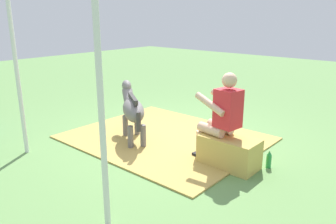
{
  "coord_description": "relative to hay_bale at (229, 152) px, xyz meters",
  "views": [
    {
      "loc": [
        -3.41,
        4.02,
        2.02
      ],
      "look_at": [
        -0.13,
        0.22,
        0.55
      ],
      "focal_mm": 35.74,
      "sensor_mm": 36.0,
      "label": 1
    }
  ],
  "objects": [
    {
      "name": "ground_plane",
      "position": [
        1.27,
        -0.26,
        -0.21
      ],
      "size": [
        24.0,
        24.0,
        0.0
      ],
      "primitive_type": "plane",
      "color": "#608C4C"
    },
    {
      "name": "hay_patch",
      "position": [
        1.37,
        -0.23,
        -0.2
      ],
      "size": [
        3.04,
        2.52,
        0.02
      ],
      "primitive_type": "cube",
      "color": "tan",
      "rests_on": "ground"
    },
    {
      "name": "soda_bottle",
      "position": [
        -0.44,
        -0.31,
        -0.09
      ],
      "size": [
        0.07,
        0.07,
        0.25
      ],
      "color": "#268C3F",
      "rests_on": "ground"
    },
    {
      "name": "tent_pole_right",
      "position": [
        2.57,
        1.59,
        1.01
      ],
      "size": [
        0.06,
        0.06,
        2.44
      ],
      "primitive_type": "cylinder",
      "color": "silver",
      "rests_on": "ground"
    },
    {
      "name": "tent_pole_left",
      "position": [
        0.21,
        1.96,
        1.01
      ],
      "size": [
        0.06,
        0.06,
        2.44
      ],
      "primitive_type": "cylinder",
      "color": "silver",
      "rests_on": "ground"
    },
    {
      "name": "pony_standing",
      "position": [
        1.73,
        0.17,
        0.33
      ],
      "size": [
        1.18,
        0.91,
        0.9
      ],
      "color": "slate",
      "rests_on": "ground"
    },
    {
      "name": "person_seated",
      "position": [
        0.16,
        -0.02,
        0.5
      ],
      "size": [
        0.7,
        0.48,
        1.3
      ],
      "color": "#D8AD8C",
      "rests_on": "ground"
    },
    {
      "name": "hay_bale",
      "position": [
        0.0,
        0.0,
        0.0
      ],
      "size": [
        0.8,
        0.43,
        0.42
      ],
      "primitive_type": "cube",
      "color": "tan",
      "rests_on": "ground"
    }
  ]
}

